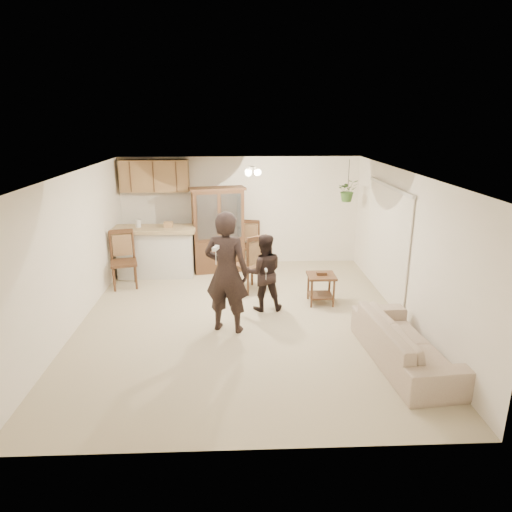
{
  "coord_description": "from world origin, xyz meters",
  "views": [
    {
      "loc": [
        -0.07,
        -7.24,
        3.35
      ],
      "look_at": [
        0.25,
        0.4,
        1.02
      ],
      "focal_mm": 32.0,
      "sensor_mm": 36.0,
      "label": 1
    }
  ],
  "objects_px": {
    "sofa": "(405,339)",
    "child": "(264,274)",
    "adult": "(227,278)",
    "chair_hutch_left": "(249,254)",
    "china_hutch": "(218,231)",
    "side_table": "(321,288)",
    "chair_bar": "(124,272)",
    "chair_hutch_right": "(250,275)"
  },
  "relations": [
    {
      "from": "chair_bar",
      "to": "chair_hutch_right",
      "type": "distance_m",
      "value": 2.58
    },
    {
      "from": "china_hutch",
      "to": "side_table",
      "type": "distance_m",
      "value": 2.87
    },
    {
      "from": "child",
      "to": "china_hutch",
      "type": "xyz_separation_m",
      "value": [
        -0.89,
        2.22,
        0.26
      ]
    },
    {
      "from": "child",
      "to": "china_hutch",
      "type": "height_order",
      "value": "china_hutch"
    },
    {
      "from": "adult",
      "to": "child",
      "type": "distance_m",
      "value": 1.06
    },
    {
      "from": "chair_hutch_right",
      "to": "chair_hutch_left",
      "type": "bearing_deg",
      "value": -125.82
    },
    {
      "from": "sofa",
      "to": "adult",
      "type": "xyz_separation_m",
      "value": [
        -2.52,
        1.15,
        0.53
      ]
    },
    {
      "from": "chair_hutch_left",
      "to": "china_hutch",
      "type": "bearing_deg",
      "value": -144.09
    },
    {
      "from": "china_hutch",
      "to": "chair_hutch_left",
      "type": "xyz_separation_m",
      "value": [
        0.68,
        0.28,
        -0.64
      ]
    },
    {
      "from": "child",
      "to": "adult",
      "type": "bearing_deg",
      "value": 48.71
    },
    {
      "from": "sofa",
      "to": "chair_hutch_left",
      "type": "relative_size",
      "value": 1.76
    },
    {
      "from": "china_hutch",
      "to": "chair_bar",
      "type": "relative_size",
      "value": 1.63
    },
    {
      "from": "sofa",
      "to": "china_hutch",
      "type": "distance_m",
      "value": 5.06
    },
    {
      "from": "sofa",
      "to": "chair_hutch_left",
      "type": "xyz_separation_m",
      "value": [
        -2.09,
        4.47,
        -0.07
      ]
    },
    {
      "from": "sofa",
      "to": "adult",
      "type": "height_order",
      "value": "adult"
    },
    {
      "from": "china_hutch",
      "to": "chair_bar",
      "type": "bearing_deg",
      "value": -165.06
    },
    {
      "from": "chair_bar",
      "to": "sofa",
      "type": "bearing_deg",
      "value": -49.51
    },
    {
      "from": "side_table",
      "to": "chair_hutch_right",
      "type": "relative_size",
      "value": 0.53
    },
    {
      "from": "chair_hutch_right",
      "to": "sofa",
      "type": "bearing_deg",
      "value": 90.32
    },
    {
      "from": "side_table",
      "to": "chair_bar",
      "type": "xyz_separation_m",
      "value": [
        -3.86,
        1.02,
        0.04
      ]
    },
    {
      "from": "chair_hutch_left",
      "to": "adult",
      "type": "bearing_deg",
      "value": -84.05
    },
    {
      "from": "adult",
      "to": "chair_hutch_right",
      "type": "xyz_separation_m",
      "value": [
        0.42,
        1.78,
        -0.57
      ]
    },
    {
      "from": "adult",
      "to": "child",
      "type": "bearing_deg",
      "value": -110.3
    },
    {
      "from": "chair_bar",
      "to": "adult",
      "type": "bearing_deg",
      "value": -58.94
    },
    {
      "from": "child",
      "to": "chair_hutch_left",
      "type": "bearing_deg",
      "value": -88.5
    },
    {
      "from": "chair_bar",
      "to": "chair_hutch_right",
      "type": "relative_size",
      "value": 0.99
    },
    {
      "from": "sofa",
      "to": "chair_bar",
      "type": "relative_size",
      "value": 1.61
    },
    {
      "from": "sofa",
      "to": "chair_hutch_left",
      "type": "bearing_deg",
      "value": 20.05
    },
    {
      "from": "adult",
      "to": "chair_hutch_left",
      "type": "height_order",
      "value": "adult"
    },
    {
      "from": "chair_hutch_left",
      "to": "chair_bar",
      "type": "bearing_deg",
      "value": -140.78
    },
    {
      "from": "sofa",
      "to": "adult",
      "type": "distance_m",
      "value": 2.83
    },
    {
      "from": "chair_bar",
      "to": "chair_hutch_right",
      "type": "bearing_deg",
      "value": -21.48
    },
    {
      "from": "sofa",
      "to": "child",
      "type": "xyz_separation_m",
      "value": [
        -1.88,
        1.97,
        0.31
      ]
    },
    {
      "from": "adult",
      "to": "chair_bar",
      "type": "bearing_deg",
      "value": -26.35
    },
    {
      "from": "sofa",
      "to": "child",
      "type": "relative_size",
      "value": 1.39
    },
    {
      "from": "china_hutch",
      "to": "side_table",
      "type": "height_order",
      "value": "china_hutch"
    },
    {
      "from": "chair_hutch_right",
      "to": "adult",
      "type": "bearing_deg",
      "value": 41.3
    },
    {
      "from": "china_hutch",
      "to": "chair_bar",
      "type": "distance_m",
      "value": 2.21
    },
    {
      "from": "side_table",
      "to": "chair_bar",
      "type": "height_order",
      "value": "chair_bar"
    },
    {
      "from": "chair_hutch_right",
      "to": "chair_bar",
      "type": "bearing_deg",
      "value": -42.02
    },
    {
      "from": "side_table",
      "to": "chair_hutch_left",
      "type": "distance_m",
      "value": 2.61
    },
    {
      "from": "sofa",
      "to": "side_table",
      "type": "relative_size",
      "value": 3.02
    }
  ]
}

